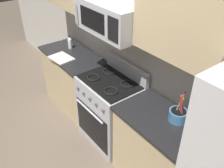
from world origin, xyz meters
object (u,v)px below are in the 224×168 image
Objects in this scene: range_oven at (110,110)px; utensil_crock at (178,115)px; microwave at (112,17)px; bottle_vinegar at (70,43)px; cutting_board at (61,58)px.

utensil_crock is at bearing 6.92° from range_oven.
bottle_vinegar is at bearing 176.77° from microwave.
utensil_crock is at bearing 0.70° from bottle_vinegar.
microwave reaches higher than range_oven.
bottle_vinegar is (-0.23, 0.27, 0.08)m from cutting_board.
range_oven is at bearing -89.99° from microwave.
utensil_crock is 1.64× the size of bottle_vinegar.
cutting_board is (-0.92, -0.18, 0.44)m from range_oven.
range_oven is 3.32× the size of utensil_crock.
range_oven is 1.08m from utensil_crock.
cutting_board is (-0.92, -0.21, -0.79)m from microwave.
cutting_board is (-1.87, -0.30, -0.06)m from utensil_crock.
range_oven is at bearing -173.08° from utensil_crock.
utensil_crock is at bearing 5.43° from microwave.
microwave reaches higher than bottle_vinegar.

